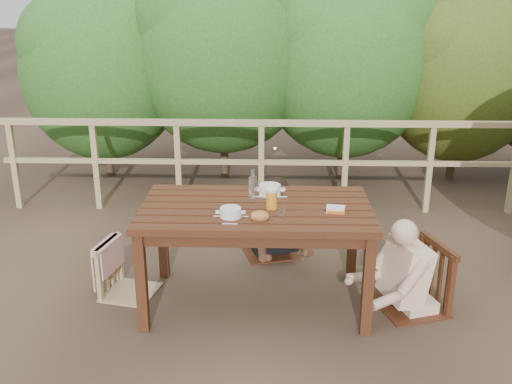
{
  "coord_description": "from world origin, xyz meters",
  "views": [
    {
      "loc": [
        0.12,
        -4.06,
        2.36
      ],
      "look_at": [
        0.0,
        0.05,
        0.9
      ],
      "focal_mm": 41.21,
      "sensor_mm": 36.0,
      "label": 1
    }
  ],
  "objects_px": {
    "chair_far": "(270,205)",
    "woman": "(270,192)",
    "diner_right": "(420,235)",
    "tumbler": "(281,214)",
    "butter_tub": "(335,210)",
    "beer_glass": "(272,199)",
    "chair_right": "(414,250)",
    "soup_near": "(231,213)",
    "bread_roll": "(260,216)",
    "soup_far": "(270,191)",
    "chair_left": "(127,247)",
    "table": "(256,256)",
    "bottle": "(253,187)"
  },
  "relations": [
    {
      "from": "butter_tub",
      "to": "soup_near",
      "type": "bearing_deg",
      "value": -162.47
    },
    {
      "from": "chair_left",
      "to": "woman",
      "type": "height_order",
      "value": "woman"
    },
    {
      "from": "woman",
      "to": "soup_near",
      "type": "distance_m",
      "value": 1.2
    },
    {
      "from": "table",
      "to": "soup_near",
      "type": "distance_m",
      "value": 0.52
    },
    {
      "from": "diner_right",
      "to": "beer_glass",
      "type": "xyz_separation_m",
      "value": [
        -1.1,
        0.01,
        0.27
      ]
    },
    {
      "from": "diner_right",
      "to": "tumbler",
      "type": "height_order",
      "value": "diner_right"
    },
    {
      "from": "table",
      "to": "chair_far",
      "type": "distance_m",
      "value": 0.92
    },
    {
      "from": "chair_far",
      "to": "woman",
      "type": "relative_size",
      "value": 0.8
    },
    {
      "from": "chair_far",
      "to": "chair_left",
      "type": "bearing_deg",
      "value": -160.64
    },
    {
      "from": "chair_far",
      "to": "soup_near",
      "type": "height_order",
      "value": "chair_far"
    },
    {
      "from": "chair_far",
      "to": "butter_tub",
      "type": "height_order",
      "value": "chair_far"
    },
    {
      "from": "chair_right",
      "to": "bread_roll",
      "type": "height_order",
      "value": "chair_right"
    },
    {
      "from": "woman",
      "to": "beer_glass",
      "type": "relative_size",
      "value": 7.05
    },
    {
      "from": "woman",
      "to": "bread_roll",
      "type": "height_order",
      "value": "woman"
    },
    {
      "from": "bread_roll",
      "to": "chair_right",
      "type": "bearing_deg",
      "value": 10.69
    },
    {
      "from": "soup_far",
      "to": "tumbler",
      "type": "distance_m",
      "value": 0.47
    },
    {
      "from": "woman",
      "to": "bottle",
      "type": "bearing_deg",
      "value": 64.87
    },
    {
      "from": "table",
      "to": "soup_far",
      "type": "height_order",
      "value": "soup_far"
    },
    {
      "from": "beer_glass",
      "to": "bottle",
      "type": "bearing_deg",
      "value": 134.81
    },
    {
      "from": "chair_right",
      "to": "diner_right",
      "type": "bearing_deg",
      "value": 72.38
    },
    {
      "from": "bread_roll",
      "to": "tumbler",
      "type": "xyz_separation_m",
      "value": [
        0.15,
        0.06,
        -0.0
      ]
    },
    {
      "from": "chair_far",
      "to": "beer_glass",
      "type": "distance_m",
      "value": 1.03
    },
    {
      "from": "chair_right",
      "to": "soup_near",
      "type": "distance_m",
      "value": 1.41
    },
    {
      "from": "soup_far",
      "to": "bread_roll",
      "type": "bearing_deg",
      "value": -97.26
    },
    {
      "from": "table",
      "to": "diner_right",
      "type": "distance_m",
      "value": 1.24
    },
    {
      "from": "bread_roll",
      "to": "tumbler",
      "type": "height_order",
      "value": "bread_roll"
    },
    {
      "from": "woman",
      "to": "bread_roll",
      "type": "bearing_deg",
      "value": 70.55
    },
    {
      "from": "table",
      "to": "woman",
      "type": "distance_m",
      "value": 0.95
    },
    {
      "from": "table",
      "to": "chair_left",
      "type": "relative_size",
      "value": 2.09
    },
    {
      "from": "tumbler",
      "to": "bread_roll",
      "type": "bearing_deg",
      "value": -159.06
    },
    {
      "from": "beer_glass",
      "to": "butter_tub",
      "type": "distance_m",
      "value": 0.47
    },
    {
      "from": "chair_right",
      "to": "bread_roll",
      "type": "distance_m",
      "value": 1.22
    },
    {
      "from": "chair_right",
      "to": "butter_tub",
      "type": "relative_size",
      "value": 7.38
    },
    {
      "from": "tumbler",
      "to": "woman",
      "type": "bearing_deg",
      "value": 93.99
    },
    {
      "from": "table",
      "to": "bottle",
      "type": "height_order",
      "value": "bottle"
    },
    {
      "from": "tumbler",
      "to": "table",
      "type": "bearing_deg",
      "value": 131.96
    },
    {
      "from": "chair_far",
      "to": "soup_far",
      "type": "bearing_deg",
      "value": -106.4
    },
    {
      "from": "diner_right",
      "to": "soup_far",
      "type": "distance_m",
      "value": 1.18
    },
    {
      "from": "soup_near",
      "to": "bread_roll",
      "type": "xyz_separation_m",
      "value": [
        0.21,
        -0.04,
        -0.0
      ]
    },
    {
      "from": "chair_right",
      "to": "beer_glass",
      "type": "xyz_separation_m",
      "value": [
        -1.07,
        0.01,
        0.39
      ]
    },
    {
      "from": "soup_near",
      "to": "beer_glass",
      "type": "relative_size",
      "value": 1.52
    },
    {
      "from": "chair_right",
      "to": "soup_near",
      "type": "relative_size",
      "value": 3.86
    },
    {
      "from": "chair_far",
      "to": "diner_right",
      "type": "height_order",
      "value": "diner_right"
    },
    {
      "from": "chair_far",
      "to": "bottle",
      "type": "height_order",
      "value": "bottle"
    },
    {
      "from": "diner_right",
      "to": "beer_glass",
      "type": "height_order",
      "value": "diner_right"
    },
    {
      "from": "chair_far",
      "to": "woman",
      "type": "distance_m",
      "value": 0.12
    },
    {
      "from": "soup_near",
      "to": "soup_far",
      "type": "relative_size",
      "value": 0.88
    },
    {
      "from": "chair_far",
      "to": "bottle",
      "type": "relative_size",
      "value": 3.63
    },
    {
      "from": "chair_right",
      "to": "beer_glass",
      "type": "bearing_deg",
      "value": -108.04
    },
    {
      "from": "table",
      "to": "woman",
      "type": "bearing_deg",
      "value": 83.62
    }
  ]
}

